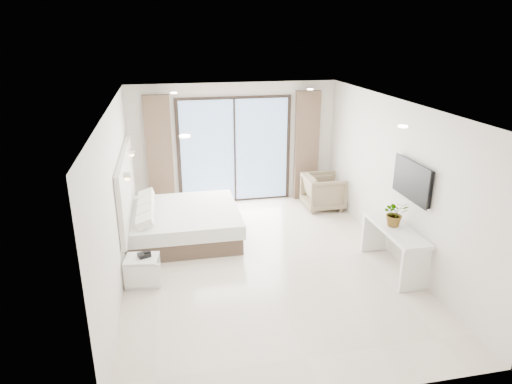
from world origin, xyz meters
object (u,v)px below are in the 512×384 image
bed (183,223)px  nightstand (143,271)px  console_desk (394,239)px  armchair (324,190)px

bed → nightstand: 1.72m
console_desk → bed: bearing=150.1°
bed → nightstand: bearing=-114.4°
nightstand → bed: bearing=73.4°
bed → console_desk: console_desk is taller
armchair → console_desk: bearing=-176.0°
bed → nightstand: size_ratio=3.69×
armchair → nightstand: bearing=123.4°
armchair → bed: bearing=107.0°
console_desk → armchair: (-0.19, 2.86, -0.14)m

